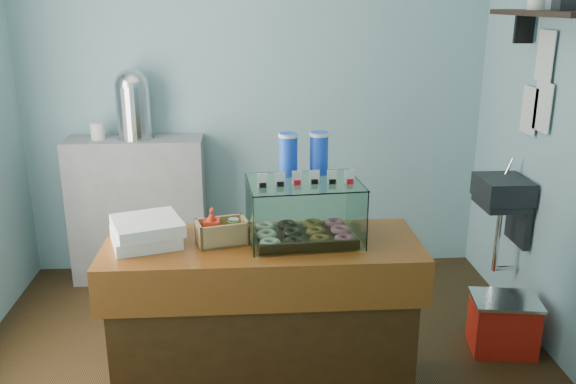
{
  "coord_description": "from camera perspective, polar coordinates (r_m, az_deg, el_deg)",
  "views": [
    {
      "loc": [
        -0.07,
        -3.11,
        2.07
      ],
      "look_at": [
        0.14,
        -0.15,
        1.13
      ],
      "focal_mm": 38.0,
      "sensor_mm": 36.0,
      "label": 1
    }
  ],
  "objects": [
    {
      "name": "display_case",
      "position": [
        3.1,
        1.49,
        -1.18
      ],
      "size": [
        0.59,
        0.46,
        0.53
      ],
      "rotation": [
        0.0,
        0.0,
        0.08
      ],
      "color": "#321C0F",
      "rests_on": "counter"
    },
    {
      "name": "ground",
      "position": [
        3.74,
        -2.34,
        -16.13
      ],
      "size": [
        3.5,
        3.5,
        0.0
      ],
      "primitive_type": "plane",
      "color": "black",
      "rests_on": "ground"
    },
    {
      "name": "back_shelf",
      "position": [
        4.76,
        -13.8,
        -1.63
      ],
      "size": [
        1.0,
        0.32,
        1.1
      ],
      "primitive_type": "cube",
      "color": "gray",
      "rests_on": "ground"
    },
    {
      "name": "pastry_boxes",
      "position": [
        3.13,
        -13.12,
        -3.61
      ],
      "size": [
        0.42,
        0.41,
        0.13
      ],
      "rotation": [
        0.0,
        0.0,
        0.3
      ],
      "color": "white",
      "rests_on": "counter"
    },
    {
      "name": "room_shell",
      "position": [
        3.14,
        -2.25,
        10.86
      ],
      "size": [
        3.54,
        3.04,
        2.82
      ],
      "color": "#86B9C4",
      "rests_on": "ground"
    },
    {
      "name": "red_cooler",
      "position": [
        4.04,
        19.5,
        -11.57
      ],
      "size": [
        0.43,
        0.36,
        0.35
      ],
      "rotation": [
        0.0,
        0.0,
        -0.15
      ],
      "color": "red",
      "rests_on": "ground"
    },
    {
      "name": "coffee_urn",
      "position": [
        4.57,
        -14.3,
        8.13
      ],
      "size": [
        0.28,
        0.28,
        0.51
      ],
      "color": "silver",
      "rests_on": "back_shelf"
    },
    {
      "name": "condiment_crate",
      "position": [
        3.07,
        -6.37,
        -3.63
      ],
      "size": [
        0.28,
        0.21,
        0.19
      ],
      "rotation": [
        0.0,
        0.0,
        0.26
      ],
      "color": "tan",
      "rests_on": "counter"
    },
    {
      "name": "counter",
      "position": [
        3.28,
        -2.3,
        -11.92
      ],
      "size": [
        1.6,
        0.6,
        0.9
      ],
      "color": "#3C220B",
      "rests_on": "ground"
    }
  ]
}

